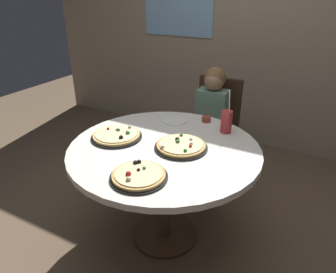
# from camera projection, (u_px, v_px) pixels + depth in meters

# --- Properties ---
(ground_plane) EXTENTS (8.00, 8.00, 0.00)m
(ground_plane) POSITION_uv_depth(u_px,v_px,m) (165.00, 234.00, 2.34)
(ground_plane) COLOR brown
(wall_with_window) EXTENTS (5.20, 0.14, 2.90)m
(wall_with_window) POSITION_uv_depth(u_px,v_px,m) (251.00, 12.00, 3.21)
(wall_with_window) COLOR gray
(wall_with_window) RESTS_ON ground_plane
(dining_table) EXTENTS (1.25, 1.25, 0.75)m
(dining_table) POSITION_uv_depth(u_px,v_px,m) (164.00, 159.00, 2.05)
(dining_table) COLOR silver
(dining_table) RESTS_ON ground_plane
(chair_wooden) EXTENTS (0.41, 0.41, 0.95)m
(chair_wooden) POSITION_uv_depth(u_px,v_px,m) (215.00, 124.00, 2.89)
(chair_wooden) COLOR #382619
(chair_wooden) RESTS_ON ground_plane
(diner_child) EXTENTS (0.26, 0.42, 1.08)m
(diner_child) POSITION_uv_depth(u_px,v_px,m) (208.00, 136.00, 2.76)
(diner_child) COLOR #3F4766
(diner_child) RESTS_ON ground_plane
(pizza_veggie) EXTENTS (0.34, 0.34, 0.05)m
(pizza_veggie) POSITION_uv_depth(u_px,v_px,m) (181.00, 146.00, 1.98)
(pizza_veggie) COLOR black
(pizza_veggie) RESTS_ON dining_table
(pizza_cheese) EXTENTS (0.35, 0.35, 0.05)m
(pizza_cheese) POSITION_uv_depth(u_px,v_px,m) (117.00, 136.00, 2.12)
(pizza_cheese) COLOR black
(pizza_cheese) RESTS_ON dining_table
(pizza_pepperoni) EXTENTS (0.32, 0.32, 0.05)m
(pizza_pepperoni) POSITION_uv_depth(u_px,v_px,m) (139.00, 176.00, 1.67)
(pizza_pepperoni) COLOR black
(pizza_pepperoni) RESTS_ON dining_table
(soda_cup) EXTENTS (0.08, 0.08, 0.31)m
(soda_cup) POSITION_uv_depth(u_px,v_px,m) (226.00, 121.00, 2.18)
(soda_cup) COLOR #B73333
(soda_cup) RESTS_ON dining_table
(sauce_bowl) EXTENTS (0.07, 0.07, 0.04)m
(sauce_bowl) POSITION_uv_depth(u_px,v_px,m) (206.00, 119.00, 2.37)
(sauce_bowl) COLOR brown
(sauce_bowl) RESTS_ON dining_table
(plate_small) EXTENTS (0.18, 0.18, 0.01)m
(plate_small) POSITION_uv_depth(u_px,v_px,m) (175.00, 121.00, 2.38)
(plate_small) COLOR white
(plate_small) RESTS_ON dining_table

